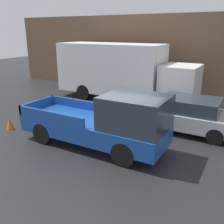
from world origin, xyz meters
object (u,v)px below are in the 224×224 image
object	(u,v)px
delivery_truck	(120,71)
traffic_cone	(10,123)
pickup_truck	(105,123)
car	(186,114)

from	to	relation	value
delivery_truck	traffic_cone	xyz separation A→B (m)	(-1.94, -6.84, -1.55)
pickup_truck	delivery_truck	size ratio (longest dim) A/B	0.65
pickup_truck	traffic_cone	distance (m)	4.74
car	traffic_cone	size ratio (longest dim) A/B	7.82
traffic_cone	pickup_truck	bearing A→B (deg)	6.01
car	delivery_truck	bearing A→B (deg)	147.12
pickup_truck	car	world-z (taller)	pickup_truck
pickup_truck	delivery_truck	bearing A→B (deg)	113.22
delivery_truck	traffic_cone	size ratio (longest dim) A/B	15.18
pickup_truck	delivery_truck	distance (m)	6.96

